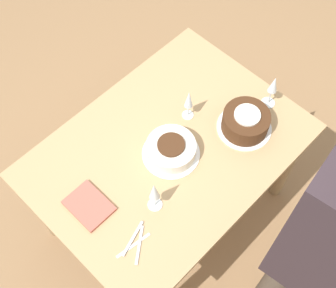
{
  "coord_description": "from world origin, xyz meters",
  "views": [
    {
      "loc": [
        -0.77,
        -0.75,
        2.65
      ],
      "look_at": [
        0.0,
        0.0,
        0.79
      ],
      "focal_mm": 50.0,
      "sensor_mm": 36.0,
      "label": 1
    }
  ],
  "objects": [
    {
      "name": "cake_front_chocolate",
      "position": [
        0.34,
        -0.18,
        0.8
      ],
      "size": [
        0.26,
        0.26,
        0.12
      ],
      "color": "white",
      "rests_on": "dining_table"
    },
    {
      "name": "wine_glass_extra",
      "position": [
        -0.24,
        -0.15,
        0.88
      ],
      "size": [
        0.07,
        0.07,
        0.2
      ],
      "color": "silver",
      "rests_on": "dining_table"
    },
    {
      "name": "napkin_stack",
      "position": [
        -0.45,
        0.05,
        0.75
      ],
      "size": [
        0.15,
        0.2,
        0.02
      ],
      "color": "#B75B4C",
      "rests_on": "dining_table"
    },
    {
      "name": "cake_center_white",
      "position": [
        -0.01,
        -0.03,
        0.78
      ],
      "size": [
        0.27,
        0.27,
        0.09
      ],
      "color": "white",
      "rests_on": "dining_table"
    },
    {
      "name": "wine_glass_near",
      "position": [
        0.2,
        0.06,
        0.87
      ],
      "size": [
        0.06,
        0.06,
        0.19
      ],
      "color": "silver",
      "rests_on": "dining_table"
    },
    {
      "name": "wine_glass_far",
      "position": [
        0.54,
        -0.17,
        0.88
      ],
      "size": [
        0.07,
        0.07,
        0.2
      ],
      "color": "silver",
      "rests_on": "dining_table"
    },
    {
      "name": "fork_pile",
      "position": [
        -0.42,
        -0.22,
        0.75
      ],
      "size": [
        0.19,
        0.13,
        0.01
      ],
      "color": "silver",
      "rests_on": "dining_table"
    },
    {
      "name": "person_cutting",
      "position": [
        -0.05,
        -0.84,
        1.07
      ],
      "size": [
        0.27,
        0.43,
        1.77
      ],
      "rotation": [
        0.0,
        0.0,
        1.7
      ],
      "color": "#4C4238",
      "rests_on": "ground_plane"
    },
    {
      "name": "dining_table",
      "position": [
        0.0,
        0.0,
        0.62
      ],
      "size": [
        1.26,
        0.92,
        0.74
      ],
      "color": "tan",
      "rests_on": "ground_plane"
    },
    {
      "name": "ground_plane",
      "position": [
        0.0,
        0.0,
        0.0
      ],
      "size": [
        12.0,
        12.0,
        0.0
      ],
      "primitive_type": "plane",
      "color": "#8E6B47"
    }
  ]
}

